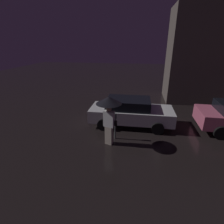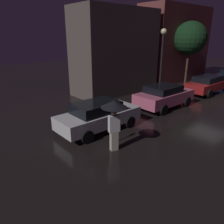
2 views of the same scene
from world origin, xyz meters
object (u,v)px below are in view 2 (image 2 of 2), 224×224
object	(u,v)px
parked_car_pink	(164,96)
parked_car_red	(208,84)
parked_car_white	(98,115)
pedestrian_with_umbrella	(114,112)
street_lamp_near	(163,48)
parking_meter	(110,128)

from	to	relation	value
parked_car_pink	parked_car_red	bearing A→B (deg)	-0.37
parked_car_white	parked_car_pink	bearing A→B (deg)	0.25
parked_car_red	pedestrian_with_umbrella	size ratio (longest dim) A/B	2.18
street_lamp_near	parked_car_red	bearing A→B (deg)	-38.85
street_lamp_near	parked_car_white	bearing A→B (deg)	-163.28
parked_car_white	parked_car_red	bearing A→B (deg)	-0.54
pedestrian_with_umbrella	street_lamp_near	size ratio (longest dim) A/B	0.43
parked_car_pink	pedestrian_with_umbrella	bearing A→B (deg)	-160.54
street_lamp_near	parked_car_pink	bearing A→B (deg)	-138.55
parked_car_white	parking_meter	size ratio (longest dim) A/B	3.45
pedestrian_with_umbrella	parking_meter	xyz separation A→B (m)	(0.19, 0.46, -0.89)
pedestrian_with_umbrella	street_lamp_near	xyz separation A→B (m)	(8.79, 4.44, 1.83)
parked_car_white	parked_car_red	size ratio (longest dim) A/B	0.92
street_lamp_near	pedestrian_with_umbrella	bearing A→B (deg)	-153.17
parked_car_red	pedestrian_with_umbrella	world-z (taller)	pedestrian_with_umbrella
parked_car_red	parked_car_white	bearing A→B (deg)	-179.50
pedestrian_with_umbrella	street_lamp_near	world-z (taller)	street_lamp_near
parked_car_red	street_lamp_near	distance (m)	4.77
parked_car_pink	parking_meter	world-z (taller)	parked_car_pink
parking_meter	street_lamp_near	distance (m)	9.85
parked_car_white	pedestrian_with_umbrella	distance (m)	2.36
parking_meter	street_lamp_near	size ratio (longest dim) A/B	0.25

